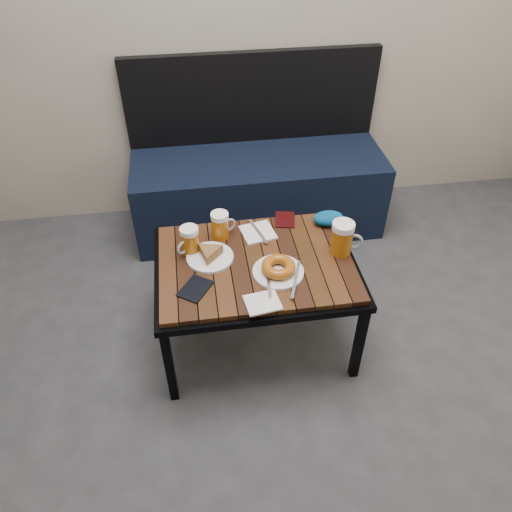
{
  "coord_description": "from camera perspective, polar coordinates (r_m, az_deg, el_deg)",
  "views": [
    {
      "loc": [
        -0.27,
        -0.66,
        1.84
      ],
      "look_at": [
        -0.04,
        0.87,
        0.5
      ],
      "focal_mm": 35.0,
      "sensor_mm": 36.0,
      "label": 1
    }
  ],
  "objects": [
    {
      "name": "knit_pouch",
      "position": [
        2.27,
        8.28,
        4.29
      ],
      "size": [
        0.14,
        0.1,
        0.06
      ],
      "primitive_type": "ellipsoid",
      "rotation": [
        0.0,
        0.0,
        -0.03
      ],
      "color": "navy",
      "rests_on": "cafe_table"
    },
    {
      "name": "beer_mug_right",
      "position": [
        2.09,
        9.87,
        2.04
      ],
      "size": [
        0.14,
        0.11,
        0.15
      ],
      "rotation": [
        0.0,
        0.0,
        -0.25
      ],
      "color": "#A95A0D",
      "rests_on": "cafe_table"
    },
    {
      "name": "napkin_right",
      "position": [
        1.89,
        0.75,
        -5.36
      ],
      "size": [
        0.14,
        0.13,
        0.01
      ],
      "rotation": [
        0.0,
        0.0,
        0.14
      ],
      "color": "white",
      "rests_on": "cafe_table"
    },
    {
      "name": "cafe_table",
      "position": [
        2.09,
        0.0,
        -1.49
      ],
      "size": [
        0.84,
        0.62,
        0.47
      ],
      "color": "black",
      "rests_on": "ground"
    },
    {
      "name": "beer_mug_centre",
      "position": [
        2.16,
        -4.07,
        3.54
      ],
      "size": [
        0.12,
        0.09,
        0.12
      ],
      "rotation": [
        0.0,
        0.0,
        0.32
      ],
      "color": "#A95A0D",
      "rests_on": "cafe_table"
    },
    {
      "name": "plate_pie",
      "position": [
        2.07,
        -5.3,
        0.15
      ],
      "size": [
        0.2,
        0.2,
        0.05
      ],
      "color": "white",
      "rests_on": "cafe_table"
    },
    {
      "name": "napkin_left",
      "position": [
        2.2,
        0.22,
        2.72
      ],
      "size": [
        0.16,
        0.18,
        0.01
      ],
      "rotation": [
        0.0,
        0.0,
        0.19
      ],
      "color": "white",
      "rests_on": "cafe_table"
    },
    {
      "name": "beer_mug_left",
      "position": [
        2.08,
        -7.6,
        1.76
      ],
      "size": [
        0.11,
        0.11,
        0.12
      ],
      "rotation": [
        0.0,
        0.0,
        3.88
      ],
      "color": "#A95A0D",
      "rests_on": "cafe_table"
    },
    {
      "name": "bench",
      "position": [
        2.9,
        0.21,
        8.27
      ],
      "size": [
        1.4,
        0.5,
        0.95
      ],
      "color": "black",
      "rests_on": "ground"
    },
    {
      "name": "passport_navy",
      "position": [
        1.95,
        -6.94,
        -3.72
      ],
      "size": [
        0.15,
        0.16,
        0.01
      ],
      "primitive_type": "cube",
      "rotation": [
        0.0,
        0.0,
        -0.61
      ],
      "color": "black",
      "rests_on": "cafe_table"
    },
    {
      "name": "plate_bagel",
      "position": [
        1.99,
        2.57,
        -1.51
      ],
      "size": [
        0.21,
        0.27,
        0.06
      ],
      "color": "white",
      "rests_on": "cafe_table"
    },
    {
      "name": "passport_burgundy",
      "position": [
        2.28,
        3.33,
        4.17
      ],
      "size": [
        0.11,
        0.14,
        0.01
      ],
      "primitive_type": "cube",
      "rotation": [
        0.0,
        0.0,
        -0.2
      ],
      "color": "black",
      "rests_on": "cafe_table"
    }
  ]
}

